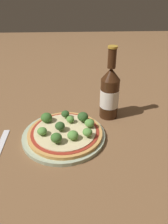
% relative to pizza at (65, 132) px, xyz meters
% --- Properties ---
extents(ground_plane, '(3.00, 3.00, 0.00)m').
position_rel_pizza_xyz_m(ground_plane, '(-0.01, 0.03, -0.02)').
color(ground_plane, brown).
extents(plate, '(0.25, 0.25, 0.01)m').
position_rel_pizza_xyz_m(plate, '(-0.00, 0.00, -0.01)').
color(plate, '#A3B293').
rests_on(plate, ground_plane).
extents(pizza, '(0.22, 0.22, 0.01)m').
position_rel_pizza_xyz_m(pizza, '(0.00, 0.00, 0.00)').
color(pizza, tan).
rests_on(pizza, plate).
extents(broccoli_floret_0, '(0.03, 0.03, 0.03)m').
position_rel_pizza_xyz_m(broccoli_floret_0, '(0.02, -0.04, 0.02)').
color(broccoli_floret_0, '#7A9E5B').
rests_on(broccoli_floret_0, pizza).
extents(broccoli_floret_1, '(0.03, 0.03, 0.03)m').
position_rel_pizza_xyz_m(broccoli_floret_1, '(-0.02, 0.00, 0.02)').
color(broccoli_floret_1, '#7A9E5B').
rests_on(broccoli_floret_1, pizza).
extents(broccoli_floret_2, '(0.03, 0.03, 0.03)m').
position_rel_pizza_xyz_m(broccoli_floret_2, '(0.07, 0.02, 0.02)').
color(broccoli_floret_2, '#7A9E5B').
rests_on(broccoli_floret_2, pizza).
extents(broccoli_floret_3, '(0.03, 0.03, 0.03)m').
position_rel_pizza_xyz_m(broccoli_floret_3, '(-0.02, -0.06, 0.02)').
color(broccoli_floret_3, '#7A9E5B').
rests_on(broccoli_floret_3, pizza).
extents(broccoli_floret_4, '(0.03, 0.03, 0.03)m').
position_rel_pizza_xyz_m(broccoli_floret_4, '(0.06, 0.05, 0.03)').
color(broccoli_floret_4, '#7A9E5B').
rests_on(broccoli_floret_4, pizza).
extents(broccoli_floret_5, '(0.02, 0.02, 0.02)m').
position_rel_pizza_xyz_m(broccoli_floret_5, '(0.02, 0.04, 0.02)').
color(broccoli_floret_5, '#7A9E5B').
rests_on(broccoli_floret_5, pizza).
extents(broccoli_floret_6, '(0.03, 0.03, 0.02)m').
position_rel_pizza_xyz_m(broccoli_floret_6, '(-0.07, -0.02, 0.02)').
color(broccoli_floret_6, '#7A9E5B').
rests_on(broccoli_floret_6, pizza).
extents(broccoli_floret_7, '(0.03, 0.03, 0.03)m').
position_rel_pizza_xyz_m(broccoli_floret_7, '(0.07, -0.03, 0.02)').
color(broccoli_floret_7, '#7A9E5B').
rests_on(broccoli_floret_7, pizza).
extents(broccoli_floret_8, '(0.04, 0.04, 0.03)m').
position_rel_pizza_xyz_m(broccoli_floret_8, '(-0.06, 0.05, 0.02)').
color(broccoli_floret_8, '#7A9E5B').
rests_on(broccoli_floret_8, pizza).
extents(broccoli_floret_9, '(0.03, 0.03, 0.03)m').
position_rel_pizza_xyz_m(broccoli_floret_9, '(-0.00, 0.07, 0.02)').
color(broccoli_floret_9, '#7A9E5B').
rests_on(broccoli_floret_9, pizza).
extents(beer_bottle, '(0.06, 0.06, 0.24)m').
position_rel_pizza_xyz_m(beer_bottle, '(0.15, 0.12, 0.07)').
color(beer_bottle, '#381E0F').
rests_on(beer_bottle, ground_plane).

